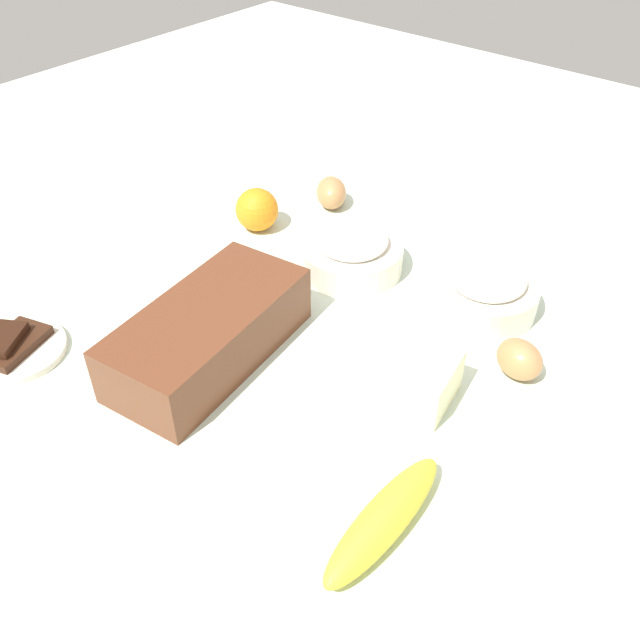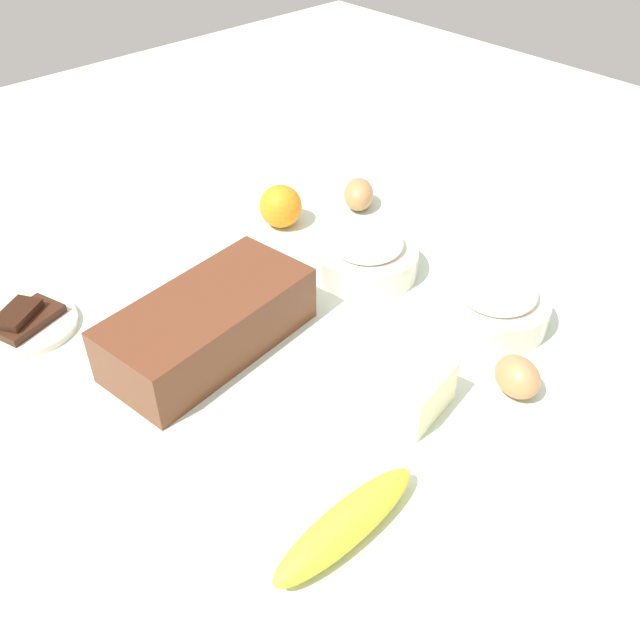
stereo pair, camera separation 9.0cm
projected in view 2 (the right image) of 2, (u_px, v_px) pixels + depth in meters
The scene contains 10 objects.
ground_plane at pixel (320, 349), 0.93m from camera, with size 2.40×2.40×0.02m, color silver.
loaf_pan at pixel (209, 323), 0.89m from camera, with size 0.29×0.17×0.08m.
flour_bowl at pixel (495, 304), 0.94m from camera, with size 0.15×0.15×0.07m.
sugar_bowl at pixel (366, 254), 1.03m from camera, with size 0.16×0.16×0.07m.
banana at pixel (346, 524), 0.68m from camera, with size 0.19×0.04×0.04m, color yellow.
orange_fruit at pixel (281, 206), 1.14m from camera, with size 0.07×0.07×0.07m, color orange.
butter_block at pixel (417, 389), 0.82m from camera, with size 0.09×0.06×0.06m, color #F4EDB2.
egg_near_butter at pixel (359, 194), 1.19m from camera, with size 0.05×0.05×0.07m, color #BA7E4C.
egg_beside_bowl at pixel (517, 377), 0.84m from camera, with size 0.05×0.05×0.06m, color #BA7E4C.
chocolate_plate at pixel (27, 323), 0.94m from camera, with size 0.13×0.13×0.03m.
Camera 2 is at (0.48, 0.51, 0.61)m, focal length 38.76 mm.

